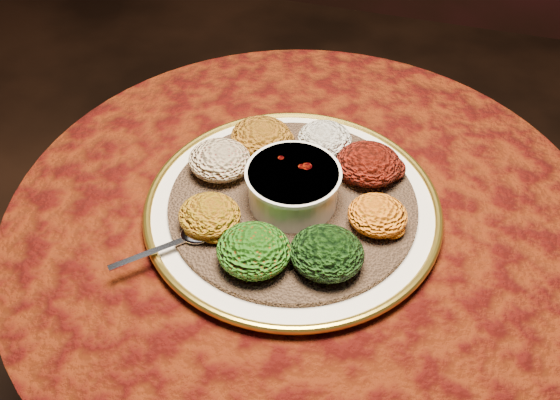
# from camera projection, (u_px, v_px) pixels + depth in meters

# --- Properties ---
(table) EXTENTS (0.96, 0.96, 0.73)m
(table) POSITION_uv_depth(u_px,v_px,m) (302.00, 282.00, 1.12)
(table) COLOR black
(table) RESTS_ON ground
(platter) EXTENTS (0.48, 0.48, 0.02)m
(platter) POSITION_uv_depth(u_px,v_px,m) (293.00, 207.00, 0.99)
(platter) COLOR white
(platter) RESTS_ON table
(injera) EXTENTS (0.43, 0.43, 0.01)m
(injera) POSITION_uv_depth(u_px,v_px,m) (293.00, 203.00, 0.98)
(injera) COLOR brown
(injera) RESTS_ON platter
(stew_bowl) EXTENTS (0.15, 0.15, 0.06)m
(stew_bowl) POSITION_uv_depth(u_px,v_px,m) (293.00, 184.00, 0.95)
(stew_bowl) COLOR silver
(stew_bowl) RESTS_ON injera
(spoon) EXTENTS (0.12, 0.11, 0.01)m
(spoon) POSITION_uv_depth(u_px,v_px,m) (188.00, 238.00, 0.91)
(spoon) COLOR silver
(spoon) RESTS_ON injera
(portion_ayib) EXTENTS (0.09, 0.09, 0.04)m
(portion_ayib) POSITION_uv_depth(u_px,v_px,m) (325.00, 139.00, 1.05)
(portion_ayib) COLOR silver
(portion_ayib) RESTS_ON injera
(portion_kitfo) EXTENTS (0.10, 0.10, 0.05)m
(portion_kitfo) POSITION_uv_depth(u_px,v_px,m) (369.00, 164.00, 1.00)
(portion_kitfo) COLOR black
(portion_kitfo) RESTS_ON injera
(portion_tikil) EXTENTS (0.09, 0.09, 0.04)m
(portion_tikil) POSITION_uv_depth(u_px,v_px,m) (378.00, 215.00, 0.92)
(portion_tikil) COLOR #CA9110
(portion_tikil) RESTS_ON injera
(portion_gomen) EXTENTS (0.11, 0.10, 0.05)m
(portion_gomen) POSITION_uv_depth(u_px,v_px,m) (327.00, 253.00, 0.87)
(portion_gomen) COLOR black
(portion_gomen) RESTS_ON injera
(portion_mixveg) EXTENTS (0.11, 0.10, 0.05)m
(portion_mixveg) POSITION_uv_depth(u_px,v_px,m) (254.00, 250.00, 0.87)
(portion_mixveg) COLOR #9F290A
(portion_mixveg) RESTS_ON injera
(portion_kik) EXTENTS (0.09, 0.09, 0.04)m
(portion_kik) POSITION_uv_depth(u_px,v_px,m) (210.00, 215.00, 0.92)
(portion_kik) COLOR #9D570D
(portion_kik) RESTS_ON injera
(portion_timatim) EXTENTS (0.10, 0.10, 0.05)m
(portion_timatim) POSITION_uv_depth(u_px,v_px,m) (220.00, 160.00, 1.00)
(portion_timatim) COLOR maroon
(portion_timatim) RESTS_ON injera
(portion_shiro) EXTENTS (0.10, 0.10, 0.05)m
(portion_shiro) POSITION_uv_depth(u_px,v_px,m) (261.00, 137.00, 1.04)
(portion_shiro) COLOR #894A10
(portion_shiro) RESTS_ON injera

